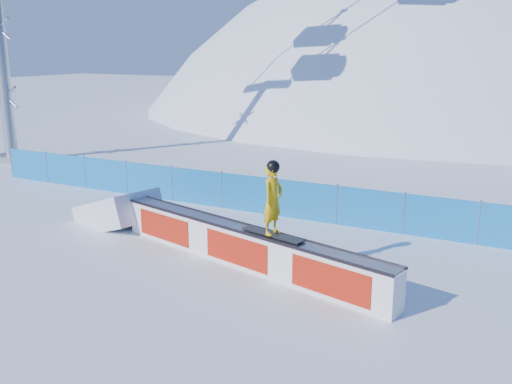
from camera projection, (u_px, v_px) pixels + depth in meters
The scene contains 6 objects.
ground at pixel (166, 255), 14.65m from camera, with size 160.00×160.00×0.00m, color white.
snow_hill at pixel (432, 294), 55.19m from camera, with size 64.00×64.00×64.00m.
safety_fence at pixel (249, 194), 18.37m from camera, with size 22.05×0.05×1.30m.
rail_box at pixel (244, 247), 13.78m from camera, with size 8.19×2.64×1.00m.
snow_ramp at pixel (119, 223), 17.27m from camera, with size 2.41×1.61×0.90m, color white, non-canonical shape.
snowboarder at pixel (273, 199), 12.85m from camera, with size 1.70×0.71×1.75m.
Camera 1 is at (8.42, -11.18, 5.16)m, focal length 40.00 mm.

